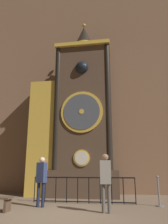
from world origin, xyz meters
TOP-DOWN VIEW (x-y plane):
  - ground_plane at (0.00, 0.00)m, footprint 28.00×28.00m
  - cathedral_back_wall at (-0.09, 5.87)m, footprint 24.00×0.32m
  - clock_tower at (-0.21, 4.45)m, footprint 4.54×1.80m
  - railing_fence at (0.52, 2.49)m, footprint 4.09×0.05m
  - visitor_near at (-0.85, 1.39)m, footprint 0.39×0.32m
  - visitor_far at (1.53, 0.69)m, footprint 0.34×0.22m
  - stanchion_post at (3.36, 2.23)m, footprint 0.28×0.28m

SIDE VIEW (x-z plane):
  - ground_plane at x=0.00m, z-range 0.00..0.00m
  - stanchion_post at x=3.36m, z-range -0.18..0.89m
  - railing_fence at x=0.52m, z-range 0.05..1.05m
  - visitor_near at x=-0.85m, z-range 0.18..1.91m
  - visitor_far at x=1.53m, z-range 0.19..1.97m
  - clock_tower at x=-0.21m, z-range -0.94..8.64m
  - cathedral_back_wall at x=-0.09m, z-range -0.01..15.12m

